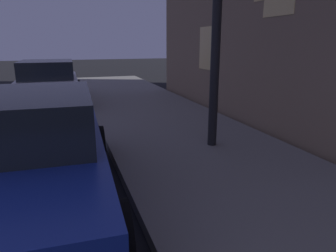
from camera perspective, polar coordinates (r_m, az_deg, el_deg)
The scene contains 2 objects.
car_blue at distance 3.86m, azimuth -25.07°, elevation -5.34°, with size 2.08×4.14×1.43m.
car_white at distance 10.45m, azimuth -21.56°, elevation 7.36°, with size 2.06×4.30×1.43m.
Camera 1 is at (3.34, 0.80, 1.96)m, focal length 32.42 mm.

